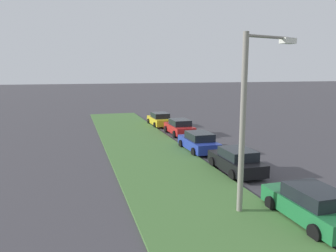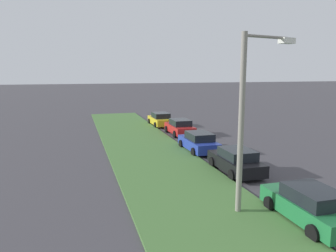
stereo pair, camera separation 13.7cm
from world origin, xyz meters
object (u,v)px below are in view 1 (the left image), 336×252
Objects in this scene: parked_car_red at (179,127)px; parked_car_yellow at (160,119)px; parked_car_green at (311,205)px; parked_car_black at (236,161)px; streetlight at (250,110)px; parked_car_blue at (199,142)px.

parked_car_yellow is at bearing 5.11° from parked_car_red.
parked_car_green is 18.74m from parked_car_red.
parked_car_yellow is at bearing 0.42° from parked_car_black.
parked_car_red is 17.69m from streetlight.
streetlight reaches higher than parked_car_black.
parked_car_blue is 1.00× the size of parked_car_yellow.
parked_car_blue is at bearing 178.19° from parked_car_yellow.
parked_car_green is 4.48m from streetlight.
parked_car_black is 0.57× the size of streetlight.
parked_car_red is (6.63, -0.66, 0.00)m from parked_car_blue.
parked_car_yellow is (5.30, 0.53, 0.00)m from parked_car_red.
parked_car_red is 5.32m from parked_car_yellow.
streetlight is at bearing 173.46° from parked_car_yellow.
parked_car_blue is at bearing 2.59° from parked_car_black.
parked_car_green is 1.00× the size of parked_car_black.
parked_car_yellow is at bearing -5.37° from streetlight.
streetlight is (-10.48, 1.97, 3.67)m from parked_car_blue.
streetlight is (-22.41, 2.11, 3.67)m from parked_car_yellow.
parked_car_green and parked_car_black have the same top height.
parked_car_red is at bearing -175.48° from parked_car_yellow.
parked_car_green is at bearing 178.58° from parked_car_yellow.
parked_car_green and parked_car_yellow have the same top height.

